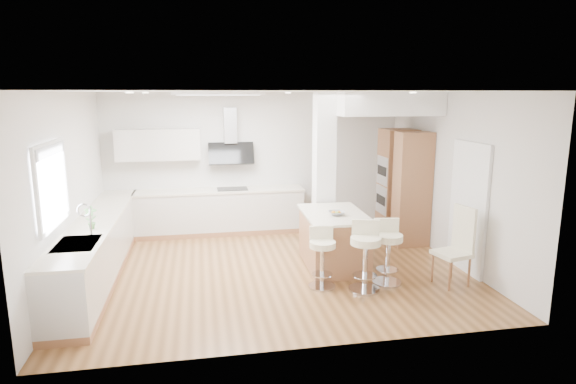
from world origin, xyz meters
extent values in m
plane|color=#8D5E34|center=(0.00, 0.00, 0.00)|extent=(6.00, 6.00, 0.00)
cube|color=white|center=(0.00, 0.00, 0.00)|extent=(6.00, 5.00, 0.02)
cube|color=silver|center=(0.00, 2.50, 1.40)|extent=(6.00, 0.04, 2.80)
cube|color=silver|center=(-3.00, 0.00, 1.40)|extent=(0.04, 5.00, 2.80)
cube|color=silver|center=(3.00, 0.00, 1.40)|extent=(0.04, 5.00, 2.80)
cube|color=white|center=(-0.80, 0.60, 2.77)|extent=(1.40, 0.95, 0.05)
cube|color=white|center=(-0.80, 0.60, 2.76)|extent=(1.25, 0.80, 0.03)
cylinder|color=white|center=(-2.00, 1.50, 2.78)|extent=(0.10, 0.10, 0.02)
cylinder|color=white|center=(-2.00, -0.50, 2.78)|extent=(0.10, 0.10, 0.02)
cylinder|color=white|center=(0.50, 1.50, 2.78)|extent=(0.10, 0.10, 0.02)
cylinder|color=white|center=(2.00, 1.00, 2.78)|extent=(0.10, 0.10, 0.02)
cylinder|color=white|center=(2.00, -0.50, 2.78)|extent=(0.10, 0.10, 0.02)
cube|color=silver|center=(-2.96, -0.90, 1.65)|extent=(0.03, 1.15, 0.95)
cube|color=white|center=(-2.95, -0.90, 2.15)|extent=(0.04, 1.28, 0.06)
cube|color=white|center=(-2.95, -0.90, 1.15)|extent=(0.04, 1.28, 0.06)
cube|color=white|center=(-2.95, -1.51, 1.65)|extent=(0.04, 0.06, 0.95)
cube|color=white|center=(-2.95, -0.29, 1.65)|extent=(0.04, 0.06, 0.95)
cube|color=#B1B4BA|center=(-2.94, -0.90, 2.08)|extent=(0.03, 1.18, 0.14)
cube|color=#4A433A|center=(2.99, -0.60, 1.00)|extent=(0.02, 0.90, 2.00)
cube|color=white|center=(2.97, -0.60, 1.00)|extent=(0.05, 1.00, 2.10)
cube|color=#9E6A44|center=(-2.70, 0.25, 0.05)|extent=(0.60, 4.50, 0.10)
cube|color=beige|center=(-2.70, 0.25, 0.48)|extent=(0.60, 4.50, 0.76)
cube|color=beige|center=(-2.70, 0.25, 0.88)|extent=(0.63, 4.50, 0.04)
cube|color=#B3B3B8|center=(-2.70, -1.00, 0.89)|extent=(0.50, 0.75, 0.02)
cube|color=#B3B3B8|center=(-2.70, -1.18, 0.84)|extent=(0.40, 0.34, 0.10)
cube|color=#B3B3B8|center=(-2.70, -0.82, 0.84)|extent=(0.40, 0.34, 0.10)
cylinder|color=silver|center=(-2.58, -0.70, 1.08)|extent=(0.02, 0.02, 0.36)
torus|color=silver|center=(-2.65, -0.70, 1.26)|extent=(0.18, 0.02, 0.18)
imported|color=#57924A|center=(-2.65, -0.35, 1.06)|extent=(0.17, 0.12, 0.33)
cube|color=#9E6A44|center=(-0.75, 2.20, 0.05)|extent=(3.30, 0.60, 0.10)
cube|color=beige|center=(-0.75, 2.20, 0.48)|extent=(3.30, 0.60, 0.76)
cube|color=beige|center=(-0.75, 2.20, 0.88)|extent=(3.33, 0.63, 0.04)
cube|color=black|center=(-0.50, 2.20, 0.91)|extent=(0.60, 0.40, 0.01)
cube|color=beige|center=(-1.90, 2.33, 1.80)|extent=(1.60, 0.34, 0.60)
cube|color=#B3B3B8|center=(-0.50, 2.40, 2.15)|extent=(0.25, 0.18, 0.70)
cube|color=black|center=(-0.50, 2.32, 1.60)|extent=(0.90, 0.26, 0.44)
cube|color=white|center=(1.05, 0.95, 1.40)|extent=(0.35, 0.35, 2.80)
cube|color=white|center=(2.10, 1.40, 2.60)|extent=(1.78, 2.20, 0.40)
cube|color=#9E6A44|center=(2.68, 1.50, 1.05)|extent=(0.62, 0.62, 2.10)
cube|color=#9E6A44|center=(2.68, 0.80, 1.05)|extent=(0.62, 0.40, 2.10)
cube|color=#B3B3B8|center=(2.37, 1.50, 1.30)|extent=(0.02, 0.55, 0.55)
cube|color=#B3B3B8|center=(2.37, 1.50, 0.72)|extent=(0.02, 0.55, 0.55)
cube|color=black|center=(2.36, 1.50, 1.30)|extent=(0.01, 0.45, 0.18)
cube|color=black|center=(2.36, 1.50, 0.72)|extent=(0.01, 0.45, 0.18)
cube|color=#9E6A44|center=(0.98, -0.01, 0.42)|extent=(0.93, 1.41, 0.85)
cube|color=beige|center=(0.98, -0.01, 0.87)|extent=(1.01, 1.49, 0.04)
imported|color=gray|center=(0.97, -0.16, 0.92)|extent=(0.26, 0.26, 0.06)
sphere|color=orange|center=(1.01, -0.16, 0.92)|extent=(0.07, 0.07, 0.07)
sphere|color=orange|center=(0.93, -0.14, 0.92)|extent=(0.07, 0.07, 0.07)
sphere|color=olive|center=(0.97, -0.20, 0.92)|extent=(0.07, 0.07, 0.07)
cylinder|color=silver|center=(0.57, -0.86, 0.01)|extent=(0.44, 0.44, 0.03)
cylinder|color=silver|center=(0.57, -0.86, 0.32)|extent=(0.07, 0.07, 0.59)
cylinder|color=silver|center=(0.57, -0.86, 0.20)|extent=(0.34, 0.34, 0.01)
cylinder|color=#EEE6C1|center=(0.57, -0.86, 0.65)|extent=(0.42, 0.42, 0.09)
cube|color=#EEE6C1|center=(0.58, -0.72, 0.78)|extent=(0.35, 0.08, 0.20)
cylinder|color=silver|center=(1.14, -1.08, 0.02)|extent=(0.56, 0.56, 0.03)
cylinder|color=silver|center=(1.14, -1.08, 0.36)|extent=(0.09, 0.09, 0.67)
cylinder|color=silver|center=(1.14, -1.08, 0.23)|extent=(0.43, 0.43, 0.02)
cylinder|color=#EEE6C1|center=(1.14, -1.08, 0.74)|extent=(0.54, 0.54, 0.10)
cube|color=#EEE6C1|center=(1.19, -0.92, 0.89)|extent=(0.39, 0.16, 0.23)
cylinder|color=silver|center=(1.56, -0.89, 0.01)|extent=(0.48, 0.48, 0.03)
cylinder|color=silver|center=(1.56, -0.89, 0.34)|extent=(0.08, 0.08, 0.64)
cylinder|color=silver|center=(1.56, -0.89, 0.21)|extent=(0.37, 0.37, 0.01)
cylinder|color=#EEE6C1|center=(1.56, -0.89, 0.70)|extent=(0.46, 0.46, 0.10)
cube|color=#EEE6C1|center=(1.58, -0.74, 0.85)|extent=(0.37, 0.10, 0.21)
cube|color=#EEE6C1|center=(2.46, -1.10, 0.47)|extent=(0.54, 0.54, 0.06)
cube|color=#EEE6C1|center=(2.65, -1.06, 0.81)|extent=(0.15, 0.42, 0.72)
cylinder|color=#9E6A44|center=(2.32, -1.32, 0.22)|extent=(0.04, 0.04, 0.44)
cylinder|color=#9E6A44|center=(2.24, -0.97, 0.22)|extent=(0.04, 0.04, 0.44)
cylinder|color=#9E6A44|center=(2.67, -1.24, 0.22)|extent=(0.04, 0.04, 0.44)
cylinder|color=#9E6A44|center=(2.59, -0.88, 0.22)|extent=(0.04, 0.04, 0.44)
camera|label=1|loc=(-1.11, -7.26, 2.77)|focal=30.00mm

